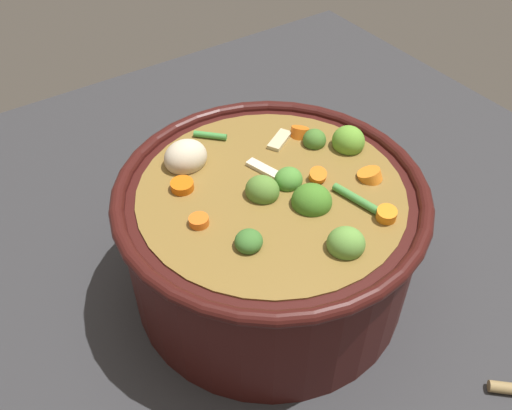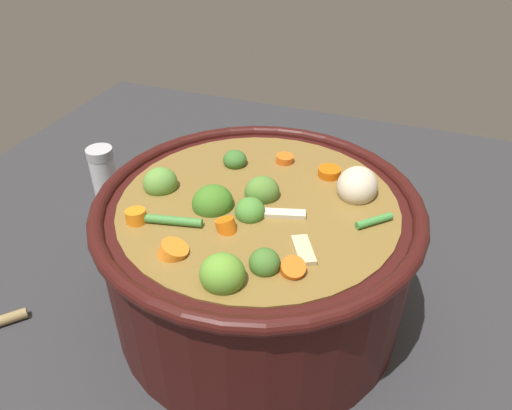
% 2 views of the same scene
% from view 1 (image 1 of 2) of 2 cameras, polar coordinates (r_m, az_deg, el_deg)
% --- Properties ---
extents(ground_plane, '(1.10, 1.10, 0.00)m').
position_cam_1_polar(ground_plane, '(0.68, 1.33, -7.92)').
color(ground_plane, '#2D2D30').
extents(cooking_pot, '(0.33, 0.33, 0.18)m').
position_cam_1_polar(cooking_pot, '(0.62, 1.46, -3.19)').
color(cooking_pot, '#38110F').
rests_on(cooking_pot, ground_plane).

